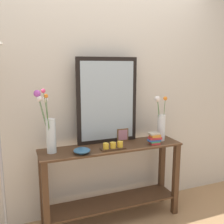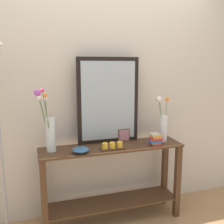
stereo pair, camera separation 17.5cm
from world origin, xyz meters
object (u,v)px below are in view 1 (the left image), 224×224
mirror_leaning (107,101)px  tall_vase_left (49,129)px  picture_frame_small (123,135)px  vase_right (161,123)px  console_table (112,176)px  candle_tray (113,146)px  decorative_bowl (82,150)px  book_stack (154,138)px

mirror_leaning → tall_vase_left: (-0.61, -0.12, -0.21)m
picture_frame_small → vase_right: bearing=-18.5°
console_table → picture_frame_small: bearing=36.3°
mirror_leaning → candle_tray: (-0.03, -0.23, -0.41)m
candle_tray → picture_frame_small: bearing=47.3°
decorative_bowl → console_table: bearing=16.0°
mirror_leaning → tall_vase_left: mirror_leaning is taller
picture_frame_small → candle_tray: bearing=-132.7°
console_table → book_stack: book_stack is taller
tall_vase_left → vase_right: (1.16, -0.03, -0.04)m
candle_tray → decorative_bowl: bearing=-177.7°
tall_vase_left → book_stack: size_ratio=4.07×
vase_right → book_stack: size_ratio=3.26×
mirror_leaning → picture_frame_small: mirror_leaning is taller
tall_vase_left → decorative_bowl: bearing=-25.0°
tall_vase_left → candle_tray: tall_vase_left is taller
mirror_leaning → picture_frame_small: size_ratio=6.53×
vase_right → candle_tray: vase_right is taller
candle_tray → mirror_leaning: bearing=83.3°
vase_right → picture_frame_small: bearing=161.5°
candle_tray → book_stack: 0.46m
vase_right → console_table: bearing=179.6°
picture_frame_small → book_stack: 0.34m
candle_tray → console_table: bearing=75.7°
console_table → decorative_bowl: size_ratio=9.19×
vase_right → picture_frame_small: vase_right is taller
tall_vase_left → decorative_bowl: tall_vase_left is taller
tall_vase_left → vase_right: bearing=-1.6°
book_stack → console_table: bearing=168.8°
picture_frame_small → decorative_bowl: bearing=-156.3°
console_table → tall_vase_left: bearing=177.2°
mirror_leaning → candle_tray: mirror_leaning is taller
mirror_leaning → decorative_bowl: (-0.34, -0.24, -0.41)m
console_table → decorative_bowl: decorative_bowl is taller
candle_tray → book_stack: size_ratio=1.64×
tall_vase_left → decorative_bowl: (0.27, -0.13, -0.20)m
console_table → mirror_leaning: mirror_leaning is taller
picture_frame_small → decorative_bowl: 0.55m
decorative_bowl → vase_right: bearing=5.9°
candle_tray → picture_frame_small: picture_frame_small is taller
tall_vase_left → mirror_leaning: bearing=10.7°
vase_right → mirror_leaning: bearing=165.0°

